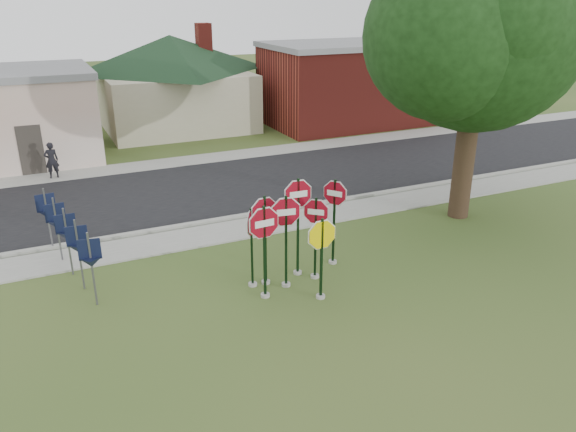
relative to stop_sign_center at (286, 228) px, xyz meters
name	(u,v)px	position (x,y,z in m)	size (l,w,h in m)	color
ground	(316,308)	(0.22, -1.37, -1.69)	(120.00, 120.00, 0.00)	#36531F
sidewalk_near	(241,229)	(0.22, 4.13, -1.66)	(60.00, 1.60, 0.06)	gray
road	(202,190)	(0.22, 8.63, -1.67)	(60.00, 7.00, 0.04)	black
sidewalk_far	(175,162)	(0.22, 12.93, -1.66)	(60.00, 1.60, 0.06)	gray
curb	(231,218)	(0.22, 5.13, -1.62)	(60.00, 0.20, 0.14)	gray
stop_sign_center	(286,228)	(0.00, 0.00, 0.00)	(1.08, 0.24, 2.70)	#9D9A93
stop_sign_yellow	(322,249)	(0.55, -0.96, -0.28)	(1.08, 0.24, 2.33)	#9D9A93
stop_sign_left	(264,238)	(-0.74, -0.30, -0.03)	(1.14, 0.24, 2.65)	#9D9A93
stop_sign_right	(316,228)	(0.93, 0.10, -0.20)	(0.75, 0.64, 2.45)	#9D9A93
stop_sign_back_right	(298,212)	(0.59, 0.50, 0.17)	(1.09, 0.24, 2.94)	#9D9A93
stop_sign_back_left	(265,228)	(-0.44, 0.36, -0.05)	(1.05, 0.24, 2.64)	#9D9A93
stop_sign_far_right	(334,211)	(1.82, 0.68, -0.04)	(0.60, 0.81, 2.67)	#9D9A93
stop_sign_far_left	(252,238)	(-0.82, 0.39, -0.28)	(0.58, 0.80, 2.34)	#9D9A93
route_sign_row	(67,235)	(-5.18, 3.13, -0.47)	(1.43, 4.63, 2.00)	#59595E
building_house	(171,63)	(2.22, 20.63, 1.95)	(11.60, 11.60, 6.20)	#B7AF91
building_brick	(352,83)	(12.21, 17.13, 0.71)	(10.20, 6.20, 4.75)	maroon
oak_tree	(480,25)	(7.72, 2.13, 4.77)	(10.36, 9.76, 9.86)	black
bg_tree_right	(417,19)	(22.22, 24.63, 3.89)	(5.60, 5.60, 8.40)	black
pedestrian	(52,160)	(-5.07, 12.71, -0.86)	(0.56, 0.37, 1.54)	black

